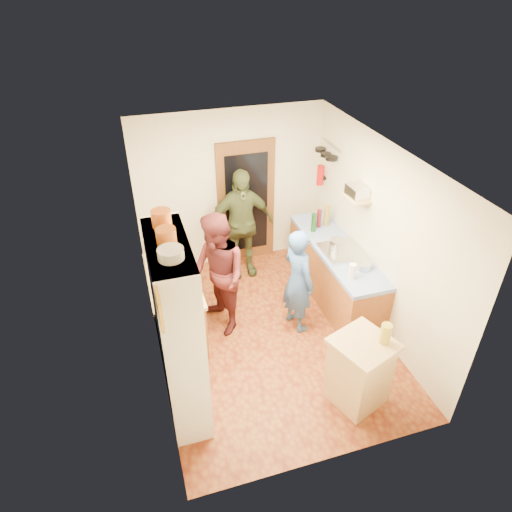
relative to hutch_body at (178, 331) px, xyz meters
name	(u,v)px	position (x,y,z in m)	size (l,w,h in m)	color
floor	(269,334)	(1.30, 0.80, -1.11)	(3.00, 4.00, 0.02)	brown
ceiling	(273,156)	(1.30, 0.80, 1.51)	(3.00, 4.00, 0.02)	silver
wall_back	(230,190)	(1.30, 2.81, 0.20)	(3.00, 0.02, 2.60)	beige
wall_front	(342,374)	(1.30, -1.21, 0.20)	(3.00, 0.02, 2.60)	beige
wall_left	(148,277)	(-0.21, 0.80, 0.20)	(0.02, 4.00, 2.60)	beige
wall_right	(378,238)	(2.81, 0.80, 0.20)	(0.02, 4.00, 2.60)	beige
door_frame	(246,203)	(1.55, 2.77, -0.05)	(0.95, 0.06, 2.10)	brown
door_glass	(247,204)	(1.55, 2.74, -0.05)	(0.70, 0.02, 1.70)	black
hutch_body	(178,331)	(0.00, 0.00, 0.00)	(0.40, 1.20, 2.20)	white
hutch_top_shelf	(167,245)	(0.00, 0.00, 1.08)	(0.40, 1.14, 0.04)	white
plate_stack	(171,254)	(0.00, -0.26, 1.15)	(0.23, 0.23, 0.10)	white
orange_pot_a	(166,236)	(0.00, 0.01, 1.18)	(0.19, 0.19, 0.15)	orange
orange_pot_b	(161,218)	(0.00, 0.34, 1.19)	(0.19, 0.19, 0.17)	orange
left_counter_base	(176,306)	(0.10, 1.25, -0.68)	(0.60, 1.40, 0.85)	#9D552A
left_counter_top	(172,280)	(0.10, 1.25, -0.23)	(0.64, 1.44, 0.05)	tan
toaster	(182,295)	(0.15, 0.74, -0.11)	(0.24, 0.16, 0.18)	white
kettle	(170,283)	(0.05, 1.02, -0.10)	(0.17, 0.17, 0.20)	white
orange_bowl	(176,268)	(0.18, 1.40, -0.15)	(0.22, 0.22, 0.10)	orange
chopping_board	(167,253)	(0.12, 1.86, -0.19)	(0.30, 0.22, 0.03)	tan
right_counter_base	(334,274)	(2.50, 1.30, -0.68)	(0.60, 2.20, 0.84)	#9D552A
right_counter_top	(337,249)	(2.50, 1.30, -0.23)	(0.62, 2.22, 0.06)	#163FB4
hob	(342,251)	(2.50, 1.16, -0.18)	(0.55, 0.58, 0.04)	silver
pot_on_hob	(337,244)	(2.45, 1.24, -0.09)	(0.21, 0.21, 0.14)	silver
bottle_a	(314,222)	(2.35, 1.84, -0.05)	(0.07, 0.07, 0.30)	#143F14
bottle_b	(319,219)	(2.48, 1.94, -0.06)	(0.07, 0.07, 0.29)	#591419
bottle_c	(327,216)	(2.61, 1.95, -0.03)	(0.09, 0.09, 0.34)	olive
paper_towel	(352,271)	(2.35, 0.57, -0.09)	(0.10, 0.10, 0.21)	white
mixing_bowl	(363,265)	(2.60, 0.73, -0.15)	(0.24, 0.24, 0.09)	silver
island_base	(359,373)	(1.93, -0.56, -0.67)	(0.55, 0.55, 0.86)	tan
island_top	(364,344)	(1.93, -0.56, -0.22)	(0.62, 0.62, 0.05)	tan
cutting_board	(358,343)	(1.86, -0.53, -0.21)	(0.35, 0.28, 0.02)	white
oil_jar	(386,333)	(2.14, -0.62, -0.07)	(0.12, 0.12, 0.24)	#AD9E2D
pan_rail	(331,145)	(2.76, 2.33, 0.95)	(0.02, 0.02, 0.65)	silver
pan_hang_a	(331,158)	(2.70, 2.15, 0.82)	(0.18, 0.18, 0.05)	black
pan_hang_b	(326,155)	(2.70, 2.35, 0.80)	(0.16, 0.16, 0.05)	black
pan_hang_c	(320,150)	(2.70, 2.55, 0.81)	(0.17, 0.17, 0.05)	black
wall_shelf	(356,197)	(2.67, 1.25, 0.60)	(0.26, 0.42, 0.03)	tan
radio	(357,191)	(2.67, 1.25, 0.69)	(0.22, 0.30, 0.15)	silver
ext_bracket	(323,178)	(2.77, 2.50, 0.35)	(0.06, 0.10, 0.04)	black
fire_extinguisher	(320,175)	(2.71, 2.50, 0.40)	(0.11, 0.11, 0.32)	red
picture_frame	(160,310)	(-0.18, -0.75, 0.95)	(0.03, 0.25, 0.30)	gold
person_hob	(301,281)	(1.76, 0.86, -0.32)	(0.57, 0.37, 1.55)	#33569D
person_left	(218,273)	(0.71, 1.20, -0.22)	(0.86, 0.67, 1.77)	#49191B
person_back	(241,224)	(1.35, 2.35, -0.19)	(1.07, 0.45, 1.83)	#384023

